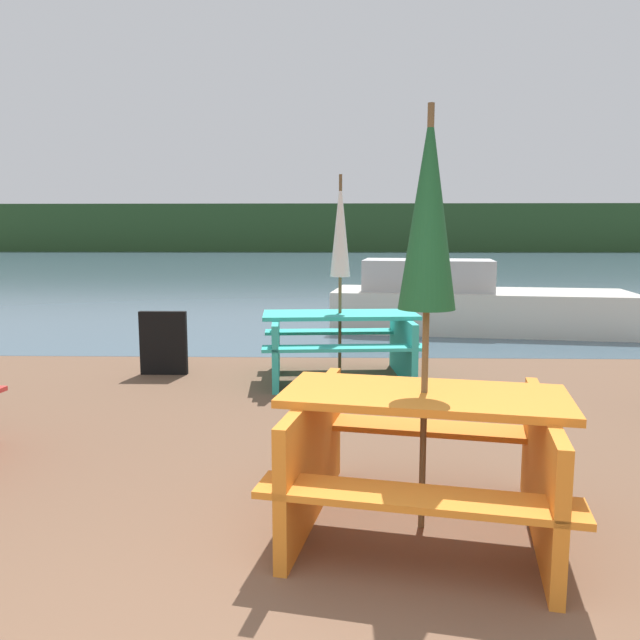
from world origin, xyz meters
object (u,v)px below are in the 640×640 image
(umbrella_white, at_px, (340,229))
(boat, at_px, (470,304))
(picnic_table_teal, at_px, (340,339))
(picnic_table_orange, at_px, (423,449))
(umbrella_darkgreen, at_px, (429,212))
(signboard, at_px, (164,343))

(umbrella_white, bearing_deg, boat, 58.25)
(picnic_table_teal, bearing_deg, picnic_table_orange, -82.94)
(picnic_table_orange, height_order, umbrella_darkgreen, umbrella_darkgreen)
(umbrella_darkgreen, relative_size, umbrella_white, 1.02)
(picnic_table_orange, height_order, signboard, picnic_table_orange)
(picnic_table_teal, relative_size, umbrella_darkgreen, 0.79)
(picnic_table_teal, height_order, signboard, picnic_table_teal)
(picnic_table_teal, xyz_separation_m, boat, (2.23, 3.60, -0.01))
(picnic_table_orange, distance_m, boat, 7.44)
(boat, xyz_separation_m, signboard, (-4.30, -3.44, -0.08))
(boat, bearing_deg, picnic_table_orange, -95.78)
(umbrella_darkgreen, bearing_deg, picnic_table_teal, 97.06)
(signboard, bearing_deg, boat, 38.64)
(picnic_table_orange, xyz_separation_m, umbrella_white, (-0.45, 3.62, 1.24))
(umbrella_darkgreen, relative_size, signboard, 3.11)
(umbrella_white, bearing_deg, signboard, 175.56)
(umbrella_white, relative_size, signboard, 3.06)
(picnic_table_orange, bearing_deg, boat, 76.16)
(picnic_table_orange, height_order, boat, boat)
(picnic_table_orange, distance_m, signboard, 4.55)
(picnic_table_orange, xyz_separation_m, boat, (1.78, 7.22, -0.01))
(boat, bearing_deg, umbrella_darkgreen, -95.78)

